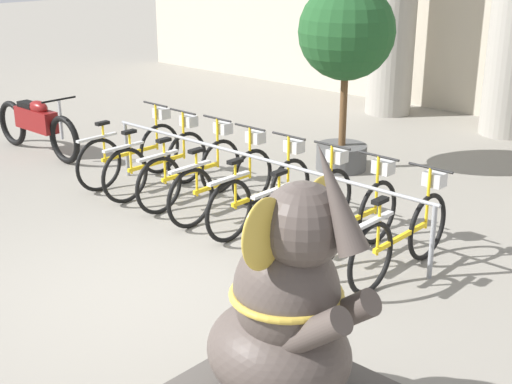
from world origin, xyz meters
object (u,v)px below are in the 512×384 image
(bicycle_2, at_px, (193,170))
(motorcycle, at_px, (37,124))
(bicycle_5, at_px, (306,205))
(bicycle_7, at_px, (403,235))
(elephant_statue, at_px, (285,333))
(bicycle_1, at_px, (159,161))
(potted_tree, at_px, (346,41))
(bicycle_0, at_px, (132,152))
(bicycle_6, at_px, (352,219))
(bicycle_3, at_px, (225,182))
(bicycle_4, at_px, (263,193))

(bicycle_2, relative_size, motorcycle, 0.80)
(bicycle_5, bearing_deg, bicycle_7, 0.02)
(bicycle_2, distance_m, motorcycle, 3.28)
(motorcycle, bearing_deg, elephant_statue, -18.92)
(elephant_statue, bearing_deg, bicycle_1, 149.50)
(bicycle_2, relative_size, potted_tree, 0.67)
(bicycle_0, relative_size, bicycle_1, 1.00)
(bicycle_5, bearing_deg, bicycle_6, 0.02)
(bicycle_2, bearing_deg, potted_tree, 76.68)
(bicycle_3, height_order, bicycle_6, same)
(bicycle_0, distance_m, bicycle_5, 2.98)
(elephant_statue, height_order, motorcycle, elephant_statue)
(bicycle_2, distance_m, bicycle_7, 2.98)
(bicycle_4, distance_m, bicycle_5, 0.60)
(bicycle_6, xyz_separation_m, elephant_statue, (1.22, -2.49, 0.27))
(bicycle_5, bearing_deg, bicycle_2, 179.41)
(bicycle_0, relative_size, bicycle_6, 1.00)
(bicycle_3, distance_m, motorcycle, 3.87)
(bicycle_4, height_order, bicycle_5, same)
(bicycle_0, bearing_deg, bicycle_4, -0.98)
(bicycle_5, bearing_deg, motorcycle, -178.46)
(bicycle_0, xyz_separation_m, bicycle_1, (0.60, -0.04, 0.00))
(bicycle_4, xyz_separation_m, motorcycle, (-4.47, -0.12, 0.06))
(bicycle_3, height_order, bicycle_5, same)
(bicycle_2, distance_m, bicycle_6, 2.39)
(bicycle_2, height_order, bicycle_5, same)
(bicycle_1, bearing_deg, bicycle_4, 0.02)
(bicycle_1, distance_m, potted_tree, 2.98)
(motorcycle, bearing_deg, bicycle_4, 1.52)
(bicycle_3, bearing_deg, bicycle_1, 179.72)
(bicycle_7, distance_m, potted_tree, 3.66)
(bicycle_0, bearing_deg, bicycle_5, -0.44)
(bicycle_6, xyz_separation_m, bicycle_7, (0.60, 0.00, 0.00))
(bicycle_5, xyz_separation_m, bicycle_6, (0.60, 0.00, 0.00))
(bicycle_5, xyz_separation_m, potted_tree, (-1.24, 2.36, 1.39))
(elephant_statue, bearing_deg, bicycle_0, 152.32)
(bicycle_7, relative_size, elephant_statue, 0.84)
(bicycle_0, xyz_separation_m, bicycle_3, (1.79, -0.05, 0.00))
(bicycle_5, distance_m, bicycle_6, 0.60)
(bicycle_5, xyz_separation_m, motorcycle, (-5.06, -0.14, 0.06))
(bicycle_4, relative_size, elephant_statue, 0.84)
(bicycle_4, bearing_deg, bicycle_3, -179.38)
(bicycle_0, relative_size, potted_tree, 0.67)
(elephant_statue, distance_m, potted_tree, 5.84)
(bicycle_6, xyz_separation_m, motorcycle, (-5.66, -0.14, 0.06))
(bicycle_0, height_order, bicycle_1, same)
(bicycle_7, bearing_deg, bicycle_3, -179.40)
(bicycle_7, xyz_separation_m, motorcycle, (-6.26, -0.14, 0.06))
(bicycle_2, bearing_deg, motorcycle, -177.29)
(bicycle_5, relative_size, elephant_statue, 0.84)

